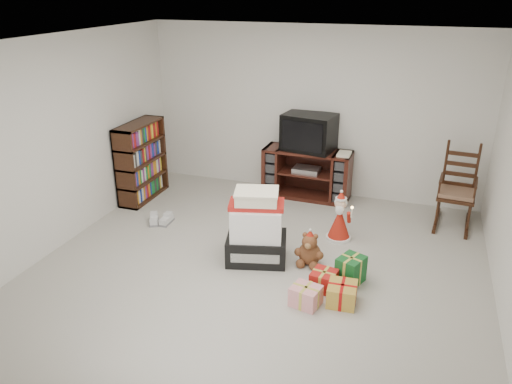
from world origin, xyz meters
TOP-DOWN VIEW (x-y plane):
  - room at (0.00, 0.00)m, footprint 5.01×5.01m
  - tv_stand at (0.01, 2.24)m, footprint 1.31×0.49m
  - bookshelf at (-2.31, 1.41)m, footprint 0.32×0.95m
  - rocking_chair at (2.10, 1.98)m, footprint 0.52×0.80m
  - gift_pile at (-0.09, 0.20)m, footprint 0.79×0.66m
  - red_suitcase at (-0.23, 0.40)m, footprint 0.41×0.31m
  - stocking at (-0.00, 0.27)m, footprint 0.29×0.19m
  - teddy_bear at (0.52, 0.31)m, footprint 0.27×0.23m
  - santa_figurine at (0.73, 1.03)m, footprint 0.32×0.30m
  - mrs_claus_figurine at (-0.28, 0.56)m, footprint 0.29×0.27m
  - sneaker_pair at (-1.64, 0.69)m, footprint 0.34×0.29m
  - gift_cluster at (0.89, -0.24)m, footprint 0.58×0.89m
  - crt_television at (0.01, 2.26)m, footprint 0.80×0.63m

SIDE VIEW (x-z plane):
  - sneaker_pair at x=-1.64m, z-range 0.00..0.09m
  - gift_cluster at x=0.89m, z-range 0.00..0.27m
  - teddy_bear at x=0.52m, z-range -0.02..0.37m
  - mrs_claus_figurine at x=-0.28m, z-range -0.07..0.52m
  - red_suitcase at x=-0.23m, z-range -0.04..0.52m
  - santa_figurine at x=0.73m, z-range -0.08..0.58m
  - stocking at x=0.00m, z-range 0.00..0.57m
  - tv_stand at x=0.01m, z-range 0.00..0.74m
  - gift_pile at x=-0.09m, z-range -0.05..0.81m
  - rocking_chair at x=2.10m, z-range -0.18..0.97m
  - bookshelf at x=-2.31m, z-range -0.02..1.14m
  - crt_television at x=0.01m, z-range 0.74..1.28m
  - room at x=0.00m, z-range -0.01..2.51m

